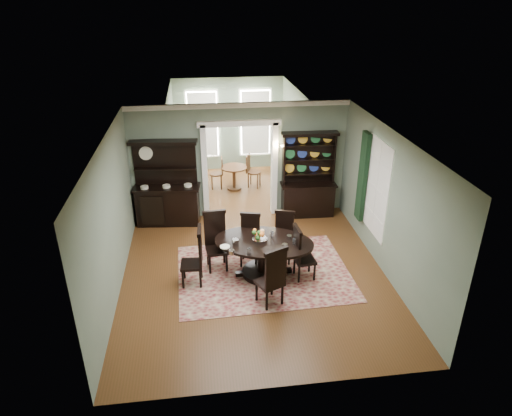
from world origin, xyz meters
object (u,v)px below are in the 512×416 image
Objects in this scene: welsh_dresser at (308,186)px; parlor_table at (234,175)px; sideboard at (167,195)px; dining_table at (264,251)px.

parlor_table is at bearing 134.24° from welsh_dresser.
sideboard is 0.97× the size of welsh_dresser.
sideboard is at bearing -133.65° from parlor_table.
dining_table is 1.10× the size of sideboard.
dining_table is 3.14m from welsh_dresser.
welsh_dresser is (3.64, 0.01, 0.05)m from sideboard.
welsh_dresser reaches higher than sideboard.
sideboard is 2.82× the size of parlor_table.
welsh_dresser is at bearing 5.95° from sideboard.
sideboard reaches higher than dining_table.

